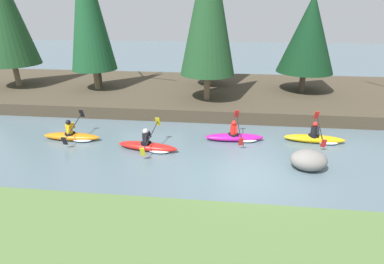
# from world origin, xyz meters

# --- Properties ---
(ground_plane) EXTENTS (90.00, 90.00, 0.00)m
(ground_plane) POSITION_xyz_m (0.00, 0.00, 0.00)
(ground_plane) COLOR slate
(riverbank_far) EXTENTS (44.00, 9.81, 0.69)m
(riverbank_far) POSITION_xyz_m (0.00, 10.12, 0.34)
(riverbank_far) COLOR #473D2D
(riverbank_far) RESTS_ON ground
(conifer_tree_far_left) EXTENTS (3.56, 3.56, 8.68)m
(conifer_tree_far_left) POSITION_xyz_m (-15.25, 9.32, 5.76)
(conifer_tree_far_left) COLOR #7A664C
(conifer_tree_far_left) RESTS_ON riverbank_far
(conifer_tree_left) EXTENTS (2.89, 2.89, 9.04)m
(conifer_tree_left) POSITION_xyz_m (-9.47, 9.22, 5.84)
(conifer_tree_left) COLOR #7A664C
(conifer_tree_left) RESTS_ON riverbank_far
(conifer_tree_mid_left) EXTENTS (3.12, 3.12, 8.97)m
(conifer_tree_mid_left) POSITION_xyz_m (-1.93, 7.51, 5.92)
(conifer_tree_mid_left) COLOR #7A664C
(conifer_tree_mid_left) RESTS_ON riverbank_far
(conifer_tree_centre) EXTENTS (2.89, 2.89, 9.22)m
(conifer_tree_centre) POSITION_xyz_m (-1.93, 11.07, 5.92)
(conifer_tree_centre) COLOR brown
(conifer_tree_centre) RESTS_ON riverbank_far
(conifer_tree_mid_right) EXTENTS (3.51, 3.51, 5.93)m
(conifer_tree_mid_right) POSITION_xyz_m (4.12, 10.07, 4.27)
(conifer_tree_mid_right) COLOR brown
(conifer_tree_mid_right) RESTS_ON riverbank_far
(bare_tree_upstream) EXTENTS (4.21, 4.16, 7.69)m
(bare_tree_upstream) POSITION_xyz_m (-9.40, 9.73, 4.31)
(bare_tree_upstream) COLOR brown
(bare_tree_upstream) RESTS_ON riverbank_far
(kayaker_lead) EXTENTS (2.79, 2.07, 1.20)m
(kayaker_lead) POSITION_xyz_m (3.46, 3.37, 0.20)
(kayaker_lead) COLOR yellow
(kayaker_lead) RESTS_ON ground
(kayaker_middle) EXTENTS (2.79, 2.07, 1.20)m
(kayaker_middle) POSITION_xyz_m (-0.23, 3.14, 0.20)
(kayaker_middle) COLOR #C61999
(kayaker_middle) RESTS_ON ground
(kayaker_trailing) EXTENTS (2.80, 2.07, 1.20)m
(kayaker_trailing) POSITION_xyz_m (-4.04, 1.70, 0.20)
(kayaker_trailing) COLOR red
(kayaker_trailing) RESTS_ON ground
(kayaker_far_back) EXTENTS (2.77, 2.06, 1.20)m
(kayaker_far_back) POSITION_xyz_m (-7.87, 2.38, 0.20)
(kayaker_far_back) COLOR orange
(kayaker_far_back) RESTS_ON ground
(boulder_midstream) EXTENTS (1.39, 1.09, 0.79)m
(boulder_midstream) POSITION_xyz_m (2.44, 0.77, 0.39)
(boulder_midstream) COLOR gray
(boulder_midstream) RESTS_ON ground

